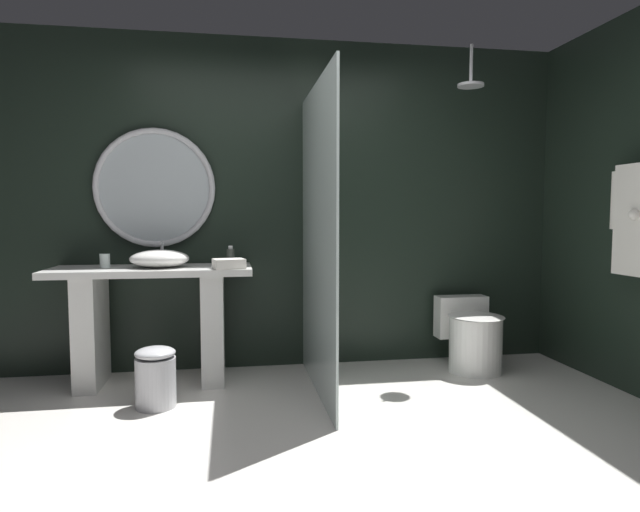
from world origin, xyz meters
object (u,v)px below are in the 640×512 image
Objects in this scene: rain_shower_head at (471,82)px; folded_hand_towel at (229,264)px; toilet at (472,337)px; round_wall_mirror at (155,188)px; vessel_sink at (160,259)px; waste_bin at (156,377)px; tumbler_cup at (105,261)px; soap_dispenser at (231,257)px.

folded_hand_towel is (-1.82, -0.09, -1.35)m from rain_shower_head.
rain_shower_head reaches higher than toilet.
rain_shower_head is 2.26m from folded_hand_towel.
toilet is at bearing -7.81° from round_wall_mirror.
round_wall_mirror reaches higher than vessel_sink.
folded_hand_towel is (0.47, 0.34, 0.68)m from waste_bin.
toilet is (2.43, -0.33, -1.16)m from round_wall_mirror.
rain_shower_head reaches higher than waste_bin.
vessel_sink is at bearing 162.03° from folded_hand_towel.
tumbler_cup reaches higher than waste_bin.
vessel_sink is 2.71× the size of soap_dispenser.
folded_hand_towel is at bearing -176.59° from toilet.
vessel_sink is at bearing 92.58° from waste_bin.
round_wall_mirror is 2.72m from toilet.
rain_shower_head reaches higher than soap_dispenser.
tumbler_cup is at bearing 178.05° from rain_shower_head.
rain_shower_head reaches higher than folded_hand_towel.
folded_hand_towel reaches higher than toilet.
rain_shower_head is (2.37, -0.36, 0.80)m from round_wall_mirror.
soap_dispenser reaches higher than waste_bin.
soap_dispenser reaches higher than tumbler_cup.
vessel_sink is 1.07× the size of waste_bin.
round_wall_mirror is at bearing 140.87° from folded_hand_towel.
vessel_sink is 0.38m from tumbler_cup.
rain_shower_head is 0.53× the size of toilet.
soap_dispenser is at bearing 84.81° from folded_hand_towel.
vessel_sink is 0.50m from soap_dispenser.
soap_dispenser is (0.88, -0.04, 0.02)m from tumbler_cup.
vessel_sink reaches higher than soap_dispenser.
tumbler_cup is 0.17× the size of toilet.
soap_dispenser is at bearing 178.38° from rain_shower_head.
tumbler_cup is at bearing -140.30° from round_wall_mirror.
vessel_sink is 2.46m from toilet.
rain_shower_head is at bearing 10.72° from waste_bin.
tumbler_cup is 2.83m from toilet.
folded_hand_towel is at bearing -17.97° from vessel_sink.
waste_bin is at bearing -134.78° from soap_dispenser.
tumbler_cup is 0.88m from soap_dispenser.
soap_dispenser is at bearing -28.60° from round_wall_mirror.
toilet is (1.87, -0.03, -0.65)m from soap_dispenser.
vessel_sink is 1.33× the size of rain_shower_head.
waste_bin is (0.08, -0.79, -1.23)m from round_wall_mirror.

